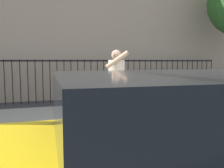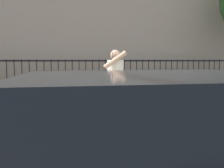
% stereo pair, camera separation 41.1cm
% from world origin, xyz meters
% --- Properties ---
extents(ground_plane, '(60.00, 60.00, 0.00)m').
position_xyz_m(ground_plane, '(0.00, 0.00, 0.00)').
color(ground_plane, '#333338').
extents(sidewalk, '(28.00, 4.40, 0.15)m').
position_xyz_m(sidewalk, '(0.00, 2.20, 0.07)').
color(sidewalk, gray).
rests_on(sidewalk, ground).
extents(iron_fence, '(12.03, 0.04, 1.60)m').
position_xyz_m(iron_fence, '(0.00, 5.90, 1.02)').
color(iron_fence, black).
rests_on(iron_fence, ground).
extents(taxi_yellow, '(4.28, 2.02, 1.45)m').
position_xyz_m(taxi_yellow, '(-0.40, -1.41, 0.70)').
color(taxi_yellow, yellow).
rests_on(taxi_yellow, ground).
extents(pedestrian_on_phone, '(0.50, 0.71, 1.63)m').
position_xyz_m(pedestrian_on_phone, '(-0.05, 1.69, 1.09)').
color(pedestrian_on_phone, tan).
rests_on(pedestrian_on_phone, sidewalk).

